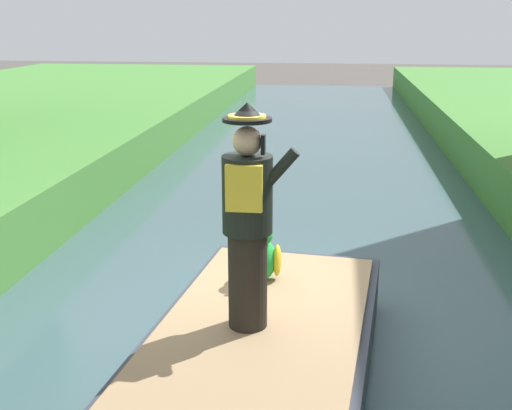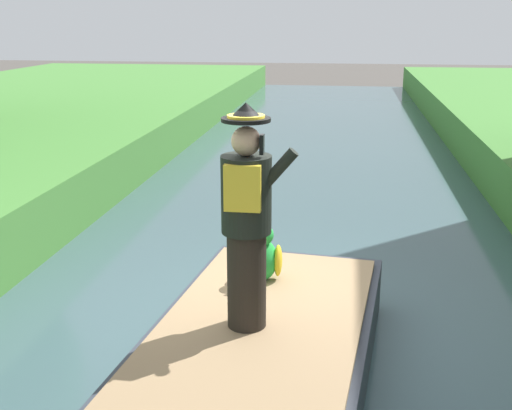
% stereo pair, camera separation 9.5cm
% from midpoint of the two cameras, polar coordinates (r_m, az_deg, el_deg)
% --- Properties ---
extents(ground_plane, '(80.00, 80.00, 0.00)m').
position_cam_midpoint_polar(ground_plane, '(6.67, 1.81, -11.86)').
color(ground_plane, '#4C4742').
extents(canal_water, '(6.31, 48.00, 0.10)m').
position_cam_midpoint_polar(canal_water, '(6.65, 1.81, -11.48)').
color(canal_water, '#3D565B').
rests_on(canal_water, ground).
extents(boat, '(2.24, 4.37, 0.61)m').
position_cam_midpoint_polar(boat, '(5.33, 0.21, -14.78)').
color(boat, '#333842').
rests_on(boat, canal_water).
extents(person_pirate, '(0.61, 0.42, 1.85)m').
position_cam_midpoint_polar(person_pirate, '(5.02, -0.29, -1.32)').
color(person_pirate, black).
rests_on(person_pirate, boat).
extents(parrot_plush, '(0.36, 0.34, 0.57)m').
position_cam_midpoint_polar(parrot_plush, '(6.15, 1.14, -4.59)').
color(parrot_plush, green).
rests_on(parrot_plush, boat).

